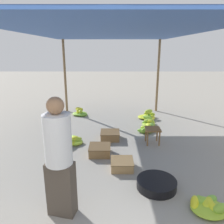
# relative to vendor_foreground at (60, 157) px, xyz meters

# --- Properties ---
(canopy_post_back_left) EXTENTS (0.08, 0.08, 2.47)m
(canopy_post_back_left) POSITION_rel_vendor_foreground_xyz_m (-0.95, 5.09, 0.39)
(canopy_post_back_left) COLOR olive
(canopy_post_back_left) RESTS_ON ground
(canopy_post_back_right) EXTENTS (0.08, 0.08, 2.47)m
(canopy_post_back_right) POSITION_rel_vendor_foreground_xyz_m (2.26, 5.09, 0.39)
(canopy_post_back_right) COLOR olive
(canopy_post_back_right) RESTS_ON ground
(canopy_tarp) EXTENTS (3.61, 5.84, 0.04)m
(canopy_tarp) POSITION_rel_vendor_foreground_xyz_m (0.65, 2.37, 1.65)
(canopy_tarp) COLOR #33569E
(canopy_tarp) RESTS_ON canopy_post_front_left
(vendor_foreground) EXTENTS (0.41, 0.41, 1.62)m
(vendor_foreground) POSITION_rel_vendor_foreground_xyz_m (0.00, 0.00, 0.00)
(vendor_foreground) COLOR #4C4238
(vendor_foreground) RESTS_ON ground
(stool) EXTENTS (0.34, 0.34, 0.38)m
(stool) POSITION_rel_vendor_foreground_xyz_m (1.62, 2.28, -0.53)
(stool) COLOR brown
(stool) RESTS_ON ground
(basin_black) EXTENTS (0.64, 0.64, 0.14)m
(basin_black) POSITION_rel_vendor_foreground_xyz_m (1.39, 0.55, -0.77)
(basin_black) COLOR black
(basin_black) RESTS_ON ground
(banana_pile_left_0) EXTENTS (0.44, 0.61, 0.18)m
(banana_pile_left_0) POSITION_rel_vendor_foreground_xyz_m (-0.22, 2.24, -0.77)
(banana_pile_left_0) COLOR #CCD628
(banana_pile_left_0) RESTS_ON ground
(banana_pile_left_1) EXTENTS (0.53, 0.48, 0.27)m
(banana_pile_left_1) POSITION_rel_vendor_foreground_xyz_m (-0.41, 4.55, -0.73)
(banana_pile_left_1) COLOR #A5C62E
(banana_pile_left_1) RESTS_ON ground
(banana_pile_right_0) EXTENTS (0.44, 0.53, 0.21)m
(banana_pile_right_0) POSITION_rel_vendor_foreground_xyz_m (1.75, 3.49, -0.76)
(banana_pile_right_0) COLOR #75B337
(banana_pile_right_0) RESTS_ON ground
(banana_pile_right_1) EXTENTS (0.52, 0.51, 0.18)m
(banana_pile_right_1) POSITION_rel_vendor_foreground_xyz_m (1.99, 0.05, -0.77)
(banana_pile_right_1) COLOR #C6D429
(banana_pile_right_1) RESTS_ON ground
(banana_pile_right_2) EXTENTS (0.47, 0.43, 0.16)m
(banana_pile_right_2) POSITION_rel_vendor_foreground_xyz_m (1.58, 2.99, -0.77)
(banana_pile_right_2) COLOR #A7C72E
(banana_pile_right_2) RESTS_ON ground
(banana_pile_right_3) EXTENTS (0.58, 0.62, 0.30)m
(banana_pile_right_3) POSITION_rel_vendor_foreground_xyz_m (1.82, 4.17, -0.75)
(banana_pile_right_3) COLOR yellow
(banana_pile_right_3) RESTS_ON ground
(crate_near) EXTENTS (0.47, 0.47, 0.20)m
(crate_near) POSITION_rel_vendor_foreground_xyz_m (0.62, 2.53, -0.74)
(crate_near) COLOR brown
(crate_near) RESTS_ON ground
(crate_mid) EXTENTS (0.42, 0.42, 0.17)m
(crate_mid) POSITION_rel_vendor_foreground_xyz_m (0.86, 1.15, -0.75)
(crate_mid) COLOR #9E7A4C
(crate_mid) RESTS_ON ground
(crate_far) EXTENTS (0.45, 0.45, 0.19)m
(crate_far) POSITION_rel_vendor_foreground_xyz_m (0.41, 1.71, -0.74)
(crate_far) COLOR brown
(crate_far) RESTS_ON ground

